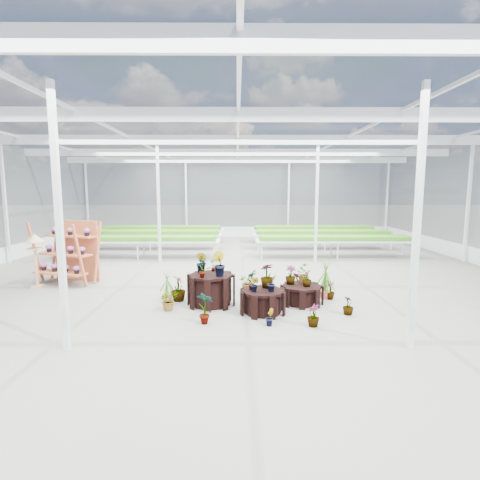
{
  "coord_description": "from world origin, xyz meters",
  "views": [
    {
      "loc": [
        -0.03,
        -10.24,
        2.75
      ],
      "look_at": [
        0.06,
        0.67,
        1.3
      ],
      "focal_mm": 28.0,
      "sensor_mm": 36.0,
      "label": 1
    }
  ],
  "objects_px": {
    "plinth_mid": "(263,301)",
    "shelf_rack": "(67,252)",
    "plinth_low": "(302,294)",
    "plinth_tall": "(211,290)",
    "bird_table": "(36,261)"
  },
  "relations": [
    {
      "from": "plinth_mid",
      "to": "shelf_rack",
      "type": "relative_size",
      "value": 0.54
    },
    {
      "from": "plinth_low",
      "to": "shelf_rack",
      "type": "distance_m",
      "value": 7.01
    },
    {
      "from": "shelf_rack",
      "to": "plinth_mid",
      "type": "bearing_deg",
      "value": -6.08
    },
    {
      "from": "plinth_tall",
      "to": "bird_table",
      "type": "distance_m",
      "value": 5.32
    },
    {
      "from": "plinth_tall",
      "to": "plinth_low",
      "type": "bearing_deg",
      "value": 2.6
    },
    {
      "from": "shelf_rack",
      "to": "plinth_tall",
      "type": "bearing_deg",
      "value": -6.1
    },
    {
      "from": "plinth_tall",
      "to": "shelf_rack",
      "type": "height_order",
      "value": "shelf_rack"
    },
    {
      "from": "plinth_tall",
      "to": "plinth_low",
      "type": "height_order",
      "value": "plinth_tall"
    },
    {
      "from": "bird_table",
      "to": "plinth_tall",
      "type": "bearing_deg",
      "value": -27.5
    },
    {
      "from": "shelf_rack",
      "to": "bird_table",
      "type": "distance_m",
      "value": 0.86
    },
    {
      "from": "plinth_tall",
      "to": "bird_table",
      "type": "relative_size",
      "value": 0.71
    },
    {
      "from": "plinth_low",
      "to": "shelf_rack",
      "type": "height_order",
      "value": "shelf_rack"
    },
    {
      "from": "plinth_mid",
      "to": "bird_table",
      "type": "distance_m",
      "value": 6.65
    },
    {
      "from": "plinth_mid",
      "to": "plinth_low",
      "type": "xyz_separation_m",
      "value": [
        1.0,
        0.7,
        -0.04
      ]
    },
    {
      "from": "plinth_low",
      "to": "bird_table",
      "type": "relative_size",
      "value": 0.65
    }
  ]
}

